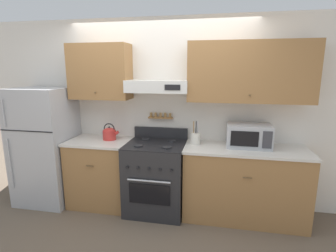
{
  "coord_description": "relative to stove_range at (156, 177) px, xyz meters",
  "views": [
    {
      "loc": [
        0.78,
        -2.89,
        1.87
      ],
      "look_at": [
        0.17,
        0.26,
        1.18
      ],
      "focal_mm": 28.0,
      "sensor_mm": 36.0,
      "label": 1
    }
  ],
  "objects": [
    {
      "name": "ground_plane",
      "position": [
        0.0,
        -0.28,
        -0.47
      ],
      "size": [
        16.0,
        16.0,
        0.0
      ],
      "primitive_type": "plane",
      "color": "brown"
    },
    {
      "name": "wall_back",
      "position": [
        0.15,
        0.31,
        1.0
      ],
      "size": [
        5.2,
        0.46,
        2.55
      ],
      "color": "silver",
      "rests_on": "ground_plane"
    },
    {
      "name": "counter_left",
      "position": [
        -0.8,
        0.04,
        -0.01
      ],
      "size": [
        0.84,
        0.63,
        0.93
      ],
      "color": "olive",
      "rests_on": "ground_plane"
    },
    {
      "name": "counter_right",
      "position": [
        1.14,
        0.04,
        -0.01
      ],
      "size": [
        1.51,
        0.63,
        0.93
      ],
      "color": "olive",
      "rests_on": "ground_plane"
    },
    {
      "name": "stove_range",
      "position": [
        0.0,
        0.0,
        0.0
      ],
      "size": [
        0.76,
        0.7,
        1.08
      ],
      "color": "#232326",
      "rests_on": "ground_plane"
    },
    {
      "name": "refrigerator",
      "position": [
        -1.6,
        -0.01,
        0.34
      ],
      "size": [
        0.75,
        0.71,
        1.63
      ],
      "color": "#ADAFB5",
      "rests_on": "ground_plane"
    },
    {
      "name": "tea_kettle",
      "position": [
        -0.67,
        0.1,
        0.54
      ],
      "size": [
        0.23,
        0.18,
        0.23
      ],
      "color": "red",
      "rests_on": "counter_left"
    },
    {
      "name": "microwave",
      "position": [
        1.16,
        0.11,
        0.6
      ],
      "size": [
        0.53,
        0.36,
        0.28
      ],
      "color": "#ADAFB5",
      "rests_on": "counter_right"
    },
    {
      "name": "utensil_crock",
      "position": [
        0.5,
        0.1,
        0.54
      ],
      "size": [
        0.13,
        0.13,
        0.3
      ],
      "color": "silver",
      "rests_on": "counter_right"
    }
  ]
}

